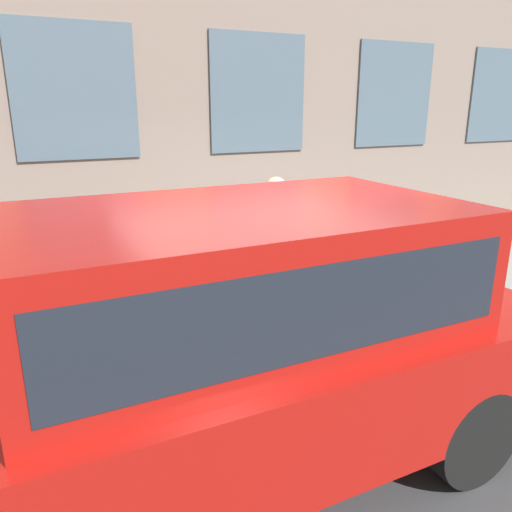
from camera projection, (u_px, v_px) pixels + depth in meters
The scene contains 5 objects.
ground_plane at pixel (264, 368), 5.08m from camera, with size 80.00×80.00×0.00m, color #38383A.
sidewalk at pixel (216, 314), 6.20m from camera, with size 2.66×60.00×0.15m.
fire_hydrant at pixel (235, 297), 5.42m from camera, with size 0.29×0.41×0.81m.
person at pixel (275, 230), 6.01m from camera, with size 0.39×0.26×1.61m.
parked_truck_red_near at pixel (233, 328), 3.42m from camera, with size 1.97×4.76×1.94m.
Camera 1 is at (-4.03, 2.06, 2.57)m, focal length 35.00 mm.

